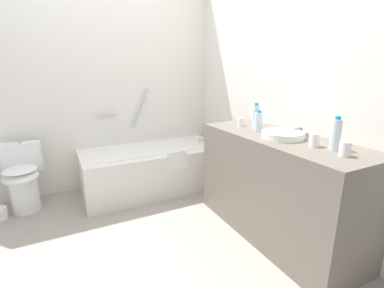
# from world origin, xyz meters

# --- Properties ---
(ground_plane) EXTENTS (3.96, 3.96, 0.00)m
(ground_plane) POSITION_xyz_m (0.00, 0.00, 0.00)
(ground_plane) COLOR #9E9389
(wall_back_tiled) EXTENTS (3.36, 0.10, 2.55)m
(wall_back_tiled) POSITION_xyz_m (0.00, 1.34, 1.28)
(wall_back_tiled) COLOR silver
(wall_back_tiled) RESTS_ON ground_plane
(wall_right_mirror) EXTENTS (0.10, 2.99, 2.55)m
(wall_right_mirror) POSITION_xyz_m (1.53, 0.00, 1.28)
(wall_right_mirror) COLOR silver
(wall_right_mirror) RESTS_ON ground_plane
(bathtub) EXTENTS (1.66, 0.77, 1.18)m
(bathtub) POSITION_xyz_m (0.57, 0.91, 0.27)
(bathtub) COLOR silver
(bathtub) RESTS_ON ground_plane
(toilet) EXTENTS (0.38, 0.49, 0.69)m
(toilet) POSITION_xyz_m (-0.79, 1.00, 0.34)
(toilet) COLOR white
(toilet) RESTS_ON ground_plane
(vanity_counter) EXTENTS (0.58, 1.51, 0.88)m
(vanity_counter) POSITION_xyz_m (1.19, -0.47, 0.44)
(vanity_counter) COLOR #6B6056
(vanity_counter) RESTS_ON ground_plane
(sink_basin) EXTENTS (0.33, 0.33, 0.05)m
(sink_basin) POSITION_xyz_m (1.16, -0.51, 0.90)
(sink_basin) COLOR white
(sink_basin) RESTS_ON vanity_counter
(sink_faucet) EXTENTS (0.10, 0.15, 0.07)m
(sink_faucet) POSITION_xyz_m (1.36, -0.51, 0.91)
(sink_faucet) COLOR #A3A3A8
(sink_faucet) RESTS_ON vanity_counter
(water_bottle_0) EXTENTS (0.06, 0.06, 0.23)m
(water_bottle_0) POSITION_xyz_m (1.23, -0.92, 0.99)
(water_bottle_0) COLOR silver
(water_bottle_0) RESTS_ON vanity_counter
(water_bottle_1) EXTENTS (0.07, 0.07, 0.18)m
(water_bottle_1) POSITION_xyz_m (1.16, -0.22, 0.96)
(water_bottle_1) COLOR silver
(water_bottle_1) RESTS_ON vanity_counter
(water_bottle_2) EXTENTS (0.06, 0.06, 0.24)m
(water_bottle_2) POSITION_xyz_m (1.20, -0.13, 0.99)
(water_bottle_2) COLOR silver
(water_bottle_2) RESTS_ON vanity_counter
(drinking_glass_0) EXTENTS (0.07, 0.07, 0.09)m
(drinking_glass_0) POSITION_xyz_m (1.17, -1.03, 0.92)
(drinking_glass_0) COLOR white
(drinking_glass_0) RESTS_ON vanity_counter
(drinking_glass_1) EXTENTS (0.06, 0.06, 0.08)m
(drinking_glass_1) POSITION_xyz_m (1.16, 0.03, 0.92)
(drinking_glass_1) COLOR white
(drinking_glass_1) RESTS_ON vanity_counter
(drinking_glass_2) EXTENTS (0.07, 0.07, 0.10)m
(drinking_glass_2) POSITION_xyz_m (1.18, -0.80, 0.93)
(drinking_glass_2) COLOR white
(drinking_glass_2) RESTS_ON vanity_counter
(toilet_paper_roll) EXTENTS (0.11, 0.11, 0.12)m
(toilet_paper_roll) POSITION_xyz_m (-1.00, 0.88, 0.06)
(toilet_paper_roll) COLOR white
(toilet_paper_roll) RESTS_ON ground_plane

